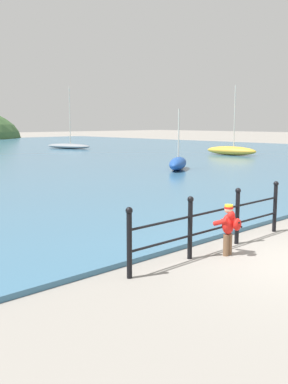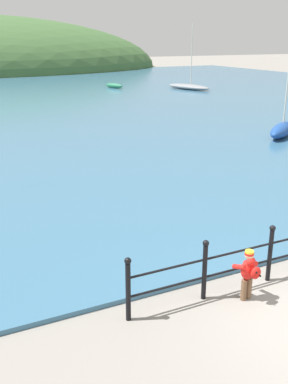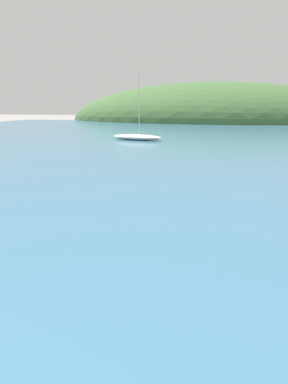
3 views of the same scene
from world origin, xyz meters
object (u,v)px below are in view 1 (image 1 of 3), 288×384
boat_red_dinghy (178,163)px  child_in_coat (229,225)px  boat_white_sailboat (68,146)px  boat_mid_harbor (231,150)px

boat_red_dinghy → child_in_coat: bearing=-134.5°
child_in_coat → boat_white_sailboat: (17.27, 30.48, -0.25)m
boat_white_sailboat → boat_red_dinghy: (-6.82, -19.84, 0.08)m
child_in_coat → boat_white_sailboat: 35.03m
child_in_coat → boat_red_dinghy: bearing=45.5°
child_in_coat → boat_white_sailboat: size_ratio=0.18×
boat_white_sailboat → boat_mid_harbor: (4.01, -15.58, 0.09)m
child_in_coat → boat_red_dinghy: (10.45, 10.63, -0.17)m
child_in_coat → boat_red_dinghy: size_ratio=0.32×
boat_red_dinghy → boat_white_sailboat: bearing=71.0°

